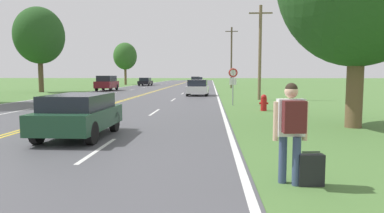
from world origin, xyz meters
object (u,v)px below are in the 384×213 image
object	(u,v)px
traffic_sign	(233,77)
fire_hydrant	(264,103)
hitchhiker_person	(291,123)
tree_mid_treeline	(39,36)
car_dark_green_hatchback_approaching	(79,114)
car_black_sedan_receding	(145,82)
suitcase	(310,170)
car_champagne_sedan_distant	(196,80)
car_white_hatchback_mid_near	(198,87)
tree_right_cluster	(125,56)
car_silver_sedan_horizon	(199,80)
car_maroon_suv_mid_far	(107,83)

from	to	relation	value
traffic_sign	fire_hydrant	bearing A→B (deg)	-65.27
hitchhiker_person	tree_mid_treeline	world-z (taller)	tree_mid_treeline
car_dark_green_hatchback_approaching	car_black_sedan_receding	world-z (taller)	car_black_sedan_receding
suitcase	car_champagne_sedan_distant	size ratio (longest dim) A/B	0.14
car_white_hatchback_mid_near	car_champagne_sedan_distant	world-z (taller)	car_champagne_sedan_distant
car_dark_green_hatchback_approaching	tree_right_cluster	bearing A→B (deg)	-167.20
hitchhiker_person	car_silver_sedan_horizon	world-z (taller)	hitchhiker_person
car_dark_green_hatchback_approaching	car_champagne_sedan_distant	bearing A→B (deg)	179.27
car_maroon_suv_mid_far	tree_mid_treeline	bearing A→B (deg)	121.39
car_dark_green_hatchback_approaching	car_maroon_suv_mid_far	bearing A→B (deg)	-164.27
car_white_hatchback_mid_near	car_silver_sedan_horizon	world-z (taller)	car_white_hatchback_mid_near
car_maroon_suv_mid_far	suitcase	bearing A→B (deg)	-157.63
fire_hydrant	traffic_sign	world-z (taller)	traffic_sign
car_maroon_suv_mid_far	car_black_sedan_receding	xyz separation A→B (m)	(1.20, 18.93, -0.22)
tree_mid_treeline	car_dark_green_hatchback_approaching	xyz separation A→B (m)	(15.08, -27.41, -5.58)
car_maroon_suv_mid_far	car_silver_sedan_horizon	xyz separation A→B (m)	(10.20, 35.32, -0.22)
tree_mid_treeline	car_maroon_suv_mid_far	bearing A→B (deg)	31.28
tree_right_cluster	car_white_hatchback_mid_near	size ratio (longest dim) A/B	2.26
tree_mid_treeline	car_champagne_sedan_distant	bearing A→B (deg)	64.71
tree_right_cluster	hitchhiker_person	bearing A→B (deg)	-73.32
tree_right_cluster	car_silver_sedan_horizon	size ratio (longest dim) A/B	1.94
suitcase	car_maroon_suv_mid_far	size ratio (longest dim) A/B	0.15
car_dark_green_hatchback_approaching	car_silver_sedan_horizon	xyz separation A→B (m)	(1.48, 66.60, 0.02)
hitchhiker_person	car_maroon_suv_mid_far	world-z (taller)	car_maroon_suv_mid_far
tree_mid_treeline	car_white_hatchback_mid_near	distance (m)	19.68
car_champagne_sedan_distant	tree_right_cluster	bearing A→B (deg)	-67.90
hitchhiker_person	car_champagne_sedan_distant	distance (m)	65.89
traffic_sign	tree_mid_treeline	distance (m)	26.41
car_dark_green_hatchback_approaching	car_white_hatchback_mid_near	bearing A→B (deg)	172.53
suitcase	tree_right_cluster	distance (m)	63.30
hitchhiker_person	car_maroon_suv_mid_far	distance (m)	38.39
car_white_hatchback_mid_near	tree_right_cluster	bearing A→B (deg)	-154.05
fire_hydrant	car_black_sedan_receding	bearing A→B (deg)	109.14
car_black_sedan_receding	car_silver_sedan_horizon	world-z (taller)	same
suitcase	car_black_sedan_receding	size ratio (longest dim) A/B	0.13
fire_hydrant	car_dark_green_hatchback_approaching	distance (m)	10.90
suitcase	hitchhiker_person	bearing A→B (deg)	82.91
car_silver_sedan_horizon	car_black_sedan_receding	bearing A→B (deg)	-28.72
fire_hydrant	car_maroon_suv_mid_far	size ratio (longest dim) A/B	0.21
car_dark_green_hatchback_approaching	car_white_hatchback_mid_near	world-z (taller)	car_white_hatchback_mid_near
car_champagne_sedan_distant	car_silver_sedan_horizon	bearing A→B (deg)	174.52
car_dark_green_hatchback_approaching	car_silver_sedan_horizon	size ratio (longest dim) A/B	0.86
traffic_sign	car_champagne_sedan_distant	xyz separation A→B (m)	(-4.58, 49.81, -1.00)
suitcase	traffic_sign	distance (m)	16.01
suitcase	fire_hydrant	size ratio (longest dim) A/B	0.69
tree_mid_treeline	car_white_hatchback_mid_near	xyz separation A→B (m)	(17.98, -5.76, -5.53)
car_white_hatchback_mid_near	car_dark_green_hatchback_approaching	bearing A→B (deg)	-5.93
hitchhiker_person	suitcase	world-z (taller)	hitchhiker_person
tree_mid_treeline	car_dark_green_hatchback_approaching	size ratio (longest dim) A/B	2.62
tree_right_cluster	car_maroon_suv_mid_far	world-z (taller)	tree_right_cluster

